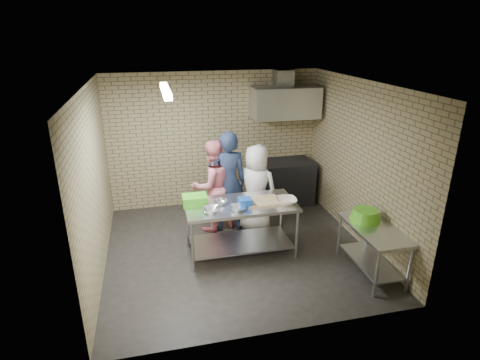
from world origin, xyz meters
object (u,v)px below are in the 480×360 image
(green_basin, at_px, (365,215))
(man_navy, at_px, (228,182))
(woman_pink, at_px, (213,186))
(woman_white, at_px, (256,188))
(bottle_green, at_px, (303,104))
(prep_table, at_px, (240,228))
(green_crate, at_px, (195,200))
(stove, at_px, (283,182))
(bottle_red, at_px, (284,104))
(blue_tub, at_px, (245,202))
(side_counter, at_px, (372,250))

(green_basin, distance_m, man_navy, 2.38)
(woman_pink, distance_m, woman_white, 0.78)
(bottle_green, distance_m, woman_pink, 2.59)
(prep_table, xyz_separation_m, green_crate, (-0.70, 0.12, 0.51))
(green_basin, xyz_separation_m, bottle_green, (0.02, 2.74, 1.18))
(green_crate, height_order, woman_white, woman_white)
(woman_pink, bearing_deg, woman_white, 148.05)
(stove, height_order, bottle_red, bottle_red)
(green_crate, relative_size, blue_tub, 2.00)
(bottle_green, relative_size, man_navy, 0.08)
(blue_tub, relative_size, woman_white, 0.12)
(blue_tub, relative_size, woman_pink, 0.12)
(bottle_red, bearing_deg, green_basin, -82.10)
(woman_pink, bearing_deg, bottle_green, -170.13)
(blue_tub, bearing_deg, woman_pink, 108.21)
(prep_table, distance_m, green_crate, 0.88)
(prep_table, xyz_separation_m, blue_tub, (0.05, -0.10, 0.50))
(green_crate, distance_m, bottle_green, 3.27)
(side_counter, distance_m, bottle_red, 3.44)
(woman_white, bearing_deg, bottle_red, -89.08)
(bottle_red, bearing_deg, side_counter, -82.38)
(side_counter, distance_m, woman_pink, 2.86)
(blue_tub, height_order, woman_pink, woman_pink)
(green_crate, distance_m, bottle_red, 2.99)
(woman_white, bearing_deg, green_basin, 167.42)
(side_counter, xyz_separation_m, stove, (-0.45, 2.75, 0.08))
(side_counter, relative_size, bottle_red, 6.67)
(stove, relative_size, woman_white, 0.75)
(green_crate, bearing_deg, blue_tub, -16.35)
(prep_table, bearing_deg, green_crate, 170.27)
(prep_table, relative_size, woman_white, 1.09)
(stove, xyz_separation_m, bottle_green, (0.45, 0.24, 1.57))
(side_counter, height_order, green_crate, green_crate)
(woman_pink, bearing_deg, bottle_red, -164.77)
(prep_table, height_order, bottle_green, bottle_green)
(blue_tub, xyz_separation_m, woman_pink, (-0.34, 1.03, -0.10))
(bottle_green, bearing_deg, blue_tub, -129.35)
(side_counter, distance_m, man_navy, 2.63)
(man_navy, bearing_deg, side_counter, 137.49)
(bottle_green, distance_m, woman_white, 2.18)
(prep_table, xyz_separation_m, bottle_green, (1.76, 1.99, 1.58))
(green_crate, xyz_separation_m, bottle_red, (2.06, 1.87, 1.08))
(bottle_green, bearing_deg, stove, -151.93)
(bottle_green, bearing_deg, woman_white, -136.12)
(green_basin, bearing_deg, prep_table, 156.65)
(green_basin, height_order, bottle_green, bottle_green)
(green_basin, bearing_deg, green_crate, 160.35)
(man_navy, distance_m, woman_pink, 0.29)
(woman_pink, bearing_deg, stove, -170.36)
(woman_white, bearing_deg, woman_pink, 22.13)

